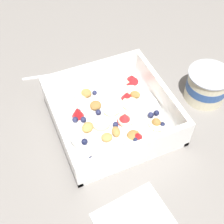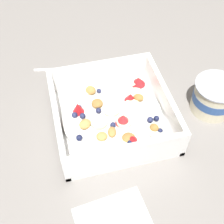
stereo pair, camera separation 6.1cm
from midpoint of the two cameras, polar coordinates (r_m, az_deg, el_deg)
ground_plane at (r=0.62m, az=-2.69°, el=-3.15°), size 2.40×2.40×0.00m
fruit_bowl at (r=0.61m, az=-2.66°, el=-0.72°), size 0.23×0.23×0.07m
spoon at (r=0.74m, az=-9.44°, el=7.61°), size 0.05×0.17×0.01m
yogurt_cup at (r=0.67m, az=14.92°, el=4.76°), size 0.09×0.09×0.07m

